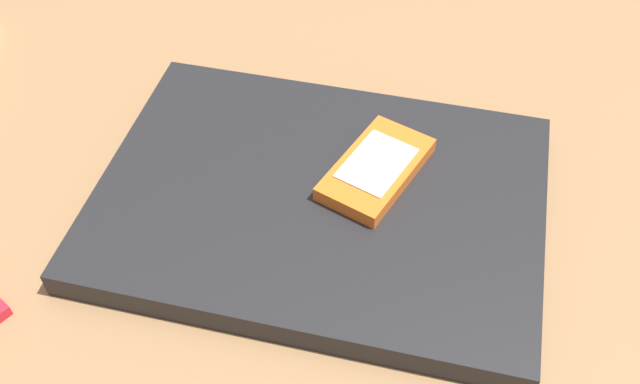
% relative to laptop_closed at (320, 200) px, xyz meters
% --- Properties ---
extents(desk_surface, '(1.20, 0.80, 0.03)m').
position_rel_laptop_closed_xyz_m(desk_surface, '(0.10, 0.06, -0.03)').
color(desk_surface, olive).
rests_on(desk_surface, ground).
extents(laptop_closed, '(0.39, 0.33, 0.02)m').
position_rel_laptop_closed_xyz_m(laptop_closed, '(0.00, 0.00, 0.00)').
color(laptop_closed, black).
rests_on(laptop_closed, desk_surface).
extents(cell_phone_on_laptop, '(0.10, 0.11, 0.01)m').
position_rel_laptop_closed_xyz_m(cell_phone_on_laptop, '(0.04, 0.02, 0.02)').
color(cell_phone_on_laptop, orange).
rests_on(cell_phone_on_laptop, laptop_closed).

